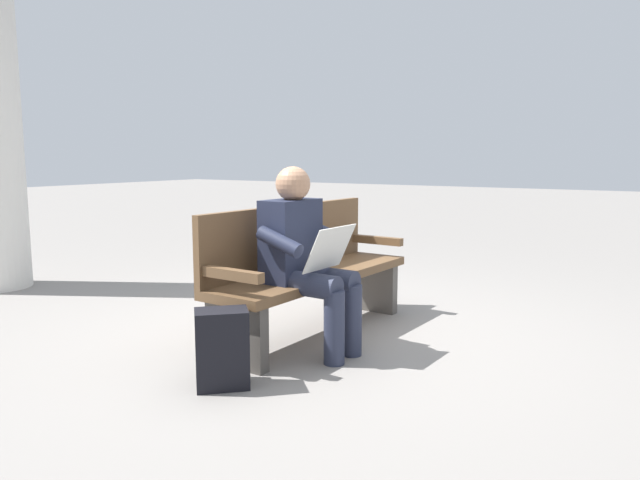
% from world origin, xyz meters
% --- Properties ---
extents(ground_plane, '(40.00, 40.00, 0.00)m').
position_xyz_m(ground_plane, '(0.00, 0.00, 0.00)').
color(ground_plane, gray).
extents(bench_near, '(1.82, 0.57, 0.90)m').
position_xyz_m(bench_near, '(-0.00, -0.07, 0.46)').
color(bench_near, brown).
rests_on(bench_near, ground).
extents(person_seated, '(0.58, 0.59, 1.18)m').
position_xyz_m(person_seated, '(0.34, 0.15, 0.63)').
color(person_seated, '#1E2338').
rests_on(person_seated, ground).
extents(backpack, '(0.33, 0.33, 0.43)m').
position_xyz_m(backpack, '(1.08, 0.09, 0.21)').
color(backpack, black).
rests_on(backpack, ground).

